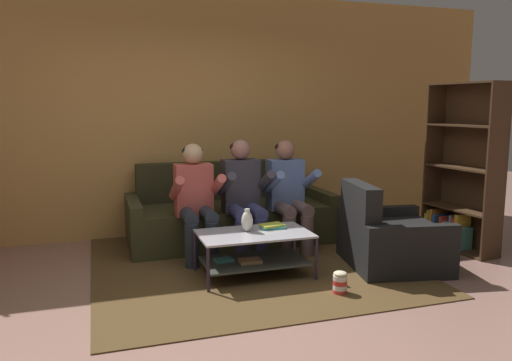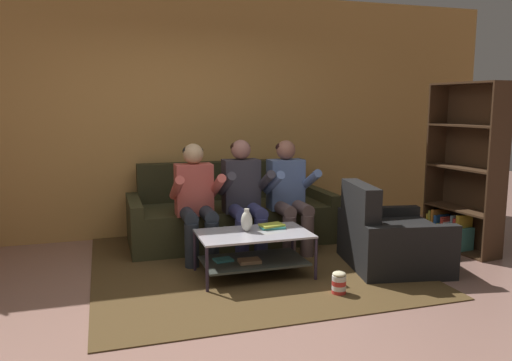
# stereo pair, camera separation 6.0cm
# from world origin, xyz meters

# --- Properties ---
(ground) EXTENTS (16.80, 16.80, 0.00)m
(ground) POSITION_xyz_m (0.00, 0.00, 0.00)
(ground) COLOR #9B7063
(back_partition) EXTENTS (8.40, 0.12, 2.90)m
(back_partition) POSITION_xyz_m (0.00, 2.46, 1.45)
(back_partition) COLOR tan
(back_partition) RESTS_ON ground
(couch) EXTENTS (2.32, 0.95, 0.90)m
(couch) POSITION_xyz_m (0.47, 1.89, 0.29)
(couch) COLOR #33321C
(couch) RESTS_ON ground
(person_seated_left) EXTENTS (0.50, 0.58, 1.19)m
(person_seated_left) POSITION_xyz_m (-0.04, 1.32, 0.65)
(person_seated_left) COLOR #252B34
(person_seated_left) RESTS_ON ground
(person_seated_middle) EXTENTS (0.50, 0.58, 1.21)m
(person_seated_middle) POSITION_xyz_m (0.47, 1.32, 0.66)
(person_seated_middle) COLOR navy
(person_seated_middle) RESTS_ON ground
(person_seated_right) EXTENTS (0.50, 0.58, 1.20)m
(person_seated_right) POSITION_xyz_m (0.98, 1.32, 0.66)
(person_seated_right) COLOR brown
(person_seated_right) RESTS_ON ground
(coffee_table) EXTENTS (1.03, 0.60, 0.41)m
(coffee_table) POSITION_xyz_m (0.36, 0.64, 0.27)
(coffee_table) COLOR #BAB7C0
(coffee_table) RESTS_ON ground
(area_rug) EXTENTS (3.00, 3.19, 0.01)m
(area_rug) POSITION_xyz_m (0.42, 1.14, 0.01)
(area_rug) COLOR #523C1F
(area_rug) RESTS_ON ground
(vase) EXTENTS (0.11, 0.11, 0.21)m
(vase) POSITION_xyz_m (0.32, 0.71, 0.51)
(vase) COLOR silver
(vase) RESTS_ON coffee_table
(book_stack) EXTENTS (0.24, 0.19, 0.04)m
(book_stack) POSITION_xyz_m (0.59, 0.76, 0.43)
(book_stack) COLOR teal
(book_stack) RESTS_ON coffee_table
(bookshelf) EXTENTS (0.38, 0.90, 1.81)m
(bookshelf) POSITION_xyz_m (2.81, 0.82, 0.70)
(bookshelf) COLOR #422C1A
(bookshelf) RESTS_ON ground
(armchair) EXTENTS (1.02, 1.09, 0.83)m
(armchair) POSITION_xyz_m (1.72, 0.50, 0.27)
(armchair) COLOR black
(armchair) RESTS_ON ground
(popcorn_tub) EXTENTS (0.12, 0.12, 0.20)m
(popcorn_tub) POSITION_xyz_m (0.92, -0.01, 0.10)
(popcorn_tub) COLOR red
(popcorn_tub) RESTS_ON ground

